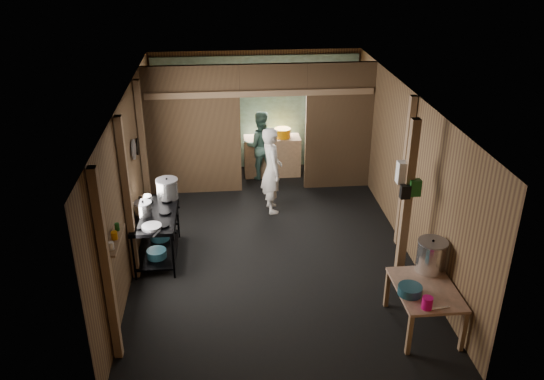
{
  "coord_description": "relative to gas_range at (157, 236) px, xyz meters",
  "views": [
    {
      "loc": [
        -0.76,
        -8.28,
        4.94
      ],
      "look_at": [
        0.0,
        -0.2,
        1.1
      ],
      "focal_mm": 36.84,
      "sensor_mm": 36.0,
      "label": 1
    }
  ],
  "objects": [
    {
      "name": "bag_black",
      "position": [
        3.66,
        -1.09,
        1.15
      ],
      "size": [
        0.14,
        0.1,
        0.2
      ],
      "primitive_type": "cube",
      "color": "black",
      "rests_on": "post_free"
    },
    {
      "name": "jar_white",
      "position": [
        -0.27,
        -2.06,
        1.06
      ],
      "size": [
        0.07,
        0.07,
        0.1
      ],
      "primitive_type": "cylinder",
      "color": "white",
      "rests_on": "wall_shelf"
    },
    {
      "name": "wall_left",
      "position": [
        -0.37,
        0.29,
        0.9
      ],
      "size": [
        0.0,
        7.0,
        2.6
      ],
      "primitive_type": "cube",
      "color": "brown",
      "rests_on": "ground"
    },
    {
      "name": "wall_shelf",
      "position": [
        -0.27,
        -1.81,
        1.0
      ],
      "size": [
        0.14,
        0.8,
        0.03
      ],
      "primitive_type": "cube",
      "color": "#96734E",
      "rests_on": "wall_left"
    },
    {
      "name": "jar_green",
      "position": [
        -0.27,
        -1.59,
        1.06
      ],
      "size": [
        0.06,
        0.06,
        0.1
      ],
      "primitive_type": "cylinder",
      "color": "#17561B",
      "rests_on": "wall_shelf"
    },
    {
      "name": "cross_beam",
      "position": [
        1.88,
        2.44,
        1.65
      ],
      "size": [
        4.4,
        0.12,
        0.12
      ],
      "primitive_type": "cube",
      "color": "#96734E",
      "rests_on": "wall_left"
    },
    {
      "name": "blue_tub_back",
      "position": [
        0.0,
        0.33,
        -0.18
      ],
      "size": [
        0.32,
        0.32,
        0.13
      ],
      "primitive_type": "cylinder",
      "color": "#1C4655",
      "rests_on": "gas_range"
    },
    {
      "name": "post_right",
      "position": [
        4.06,
        0.09,
        0.9
      ],
      "size": [
        0.1,
        0.12,
        2.6
      ],
      "primitive_type": "cube",
      "color": "#96734E",
      "rests_on": "floor"
    },
    {
      "name": "post_left_a",
      "position": [
        -0.3,
        -2.31,
        0.9
      ],
      "size": [
        0.1,
        0.12,
        2.6
      ],
      "primitive_type": "cube",
      "color": "#96734E",
      "rests_on": "floor"
    },
    {
      "name": "stove_saucepan",
      "position": [
        -0.17,
        0.45,
        0.46
      ],
      "size": [
        0.22,
        0.22,
        0.11
      ],
      "primitive_type": "cylinder",
      "rotation": [
        0.0,
        0.0,
        0.39
      ],
      "color": "silver",
      "rests_on": "gas_range"
    },
    {
      "name": "post_left_c",
      "position": [
        -0.3,
        1.49,
        0.9
      ],
      "size": [
        0.1,
        0.12,
        2.6
      ],
      "primitive_type": "cube",
      "color": "#96734E",
      "rests_on": "floor"
    },
    {
      "name": "wall_front",
      "position": [
        1.88,
        -3.21,
        0.9
      ],
      "size": [
        4.5,
        0.0,
        2.6
      ],
      "primitive_type": "cube",
      "color": "brown",
      "rests_on": "ground"
    },
    {
      "name": "back_counter",
      "position": [
        2.18,
        3.24,
        0.02
      ],
      "size": [
        1.2,
        0.5,
        0.85
      ],
      "primitive_type": "cube",
      "color": "#96734E",
      "rests_on": "floor"
    },
    {
      "name": "post_free",
      "position": [
        3.73,
        -1.01,
        0.9
      ],
      "size": [
        0.12,
        0.12,
        2.6
      ],
      "primitive_type": "cube",
      "color": "#96734E",
      "rests_on": "floor"
    },
    {
      "name": "stove_pot_med",
      "position": [
        -0.17,
        -0.01,
        0.5
      ],
      "size": [
        0.32,
        0.32,
        0.24
      ],
      "primitive_type": null,
      "rotation": [
        0.0,
        0.0,
        0.17
      ],
      "color": "silver",
      "rests_on": "gas_range"
    },
    {
      "name": "gas_range",
      "position": [
        0.0,
        0.0,
        0.0
      ],
      "size": [
        0.7,
        1.37,
        0.81
      ],
      "primitive_type": null,
      "color": "black",
      "rests_on": "floor"
    },
    {
      "name": "floor",
      "position": [
        1.88,
        0.29,
        -0.4
      ],
      "size": [
        4.5,
        7.0,
        0.0
      ],
      "primitive_type": "cube",
      "color": "black",
      "rests_on": "ground"
    },
    {
      "name": "turquoise_panel",
      "position": [
        1.88,
        3.73,
        0.85
      ],
      "size": [
        4.4,
        0.06,
        2.5
      ],
      "primitive_type": "cube",
      "color": "#89C1C1",
      "rests_on": "wall_back"
    },
    {
      "name": "prep_table",
      "position": [
        3.71,
        -2.13,
        -0.09
      ],
      "size": [
        0.78,
        1.07,
        0.63
      ],
      "primitive_type": null,
      "color": "tan",
      "rests_on": "floor"
    },
    {
      "name": "blue_tub_front",
      "position": [
        0.0,
        -0.25,
        -0.18
      ],
      "size": [
        0.31,
        0.31,
        0.13
      ],
      "primitive_type": "cylinder",
      "color": "#1C4655",
      "rests_on": "gas_range"
    },
    {
      "name": "ceiling",
      "position": [
        1.88,
        0.29,
        2.2
      ],
      "size": [
        4.5,
        7.0,
        0.0
      ],
      "primitive_type": "cube",
      "color": "#504F4F",
      "rests_on": "ground"
    },
    {
      "name": "pink_bucket",
      "position": [
        3.57,
        -2.55,
        0.31
      ],
      "size": [
        0.17,
        0.17,
        0.16
      ],
      "primitive_type": "cylinder",
      "rotation": [
        0.0,
        0.0,
        -0.3
      ],
      "color": "#CE096A",
      "rests_on": "prep_table"
    },
    {
      "name": "wall_right",
      "position": [
        4.13,
        0.29,
        0.9
      ],
      "size": [
        0.0,
        7.0,
        2.6
      ],
      "primitive_type": "cube",
      "color": "brown",
      "rests_on": "ground"
    },
    {
      "name": "partition_left",
      "position": [
        0.55,
        2.49,
        0.9
      ],
      "size": [
        1.85,
        0.1,
        2.6
      ],
      "primitive_type": "cube",
      "color": "brown",
      "rests_on": "floor"
    },
    {
      "name": "post_left_b",
      "position": [
        -0.3,
        -0.51,
        0.9
      ],
      "size": [
        0.1,
        0.12,
        2.6
      ],
      "primitive_type": "cube",
      "color": "#96734E",
      "rests_on": "floor"
    },
    {
      "name": "knife",
      "position": [
        3.71,
        -2.57,
        0.24
      ],
      "size": [
        0.3,
        0.07,
        0.01
      ],
      "primitive_type": "cube",
      "rotation": [
        0.0,
        0.0,
        0.11
      ],
      "color": "silver",
      "rests_on": "prep_table"
    },
    {
      "name": "partition_right",
      "position": [
        3.46,
        2.49,
        0.9
      ],
      "size": [
        1.35,
        0.1,
        2.6
      ],
      "primitive_type": "cube",
      "color": "brown",
      "rests_on": "floor"
    },
    {
      "name": "pan_lid_big",
      "position": [
        -0.33,
        0.69,
        1.25
      ],
      "size": [
        0.03,
        0.34,
        0.34
      ],
      "primitive_type": "cylinder",
      "rotation": [
        0.0,
        1.57,
        0.0
      ],
      "color": "gray",
      "rests_on": "wall_left"
    },
    {
      "name": "wash_basin",
      "position": [
        3.45,
        -2.23,
        0.29
      ],
      "size": [
        0.4,
        0.4,
        0.12
      ],
      "primitive_type": "cylinder",
      "rotation": [
        0.0,
        0.0,
        -0.34
      ],
      "color": "#1C4655",
      "rests_on": "prep_table"
    },
    {
      "name": "wall_clock",
      "position": [
        2.13,
        3.69,
        1.5
      ],
      "size": [
        0.2,
        0.03,
        0.2
      ],
      "primitive_type": "cylinder",
      "rotation": [
        1.57,
        0.0,
        0.0
      ],
      "color": "white",
      "rests_on": "wall_back"
    },
    {
      "name": "bag_white",
      "position": [
        3.68,
        -0.93,
        1.38
      ],
      "size": [
        0.22,
        0.15,
        0.32
      ],
      "primitive_type": "cube",
      "color": "white",
      "rests_on": "post_free"
    },
    {
      "name": "worker_back",
      "position": [
        1.9,
        3.09,
        0.34
      ],
      "size": [
        0.77,
        0.62,
        1.49
      ],
      "primitive_type": "imported",
      "rotation": [
        0.0,
        0.0,
        3.23
      ],
      "color": "#456F63",
      "rests_on": "floor"
    },
    {
      "name": "pan_lid_small",
      "position": [
        -0.33,
        1.09,
        1.15
      ],
      "size": [
        0.03,
        0.3,
        0.3
      ],
      "primitive_type": "cylinder",
      "rotation": [
        0.0,
        1.57,
        0.0
      ],
      "color": "black",
      "rests_on": "wall_left"
    },
    {
      "name": "yellow_tub",
      "position": [
        2.4,
        3.24,
        0.54
      ],
      "size": [
        0.35,
        0.35,
        0.19
      ],
      "primitive_type": "cylinder",
      "color": "orange",
      "rests_on": "back_counter"
    },
    {
      "name": "jar_yellow",
      "position": [
        -0.27,
        -1.81,
        1.06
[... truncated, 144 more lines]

